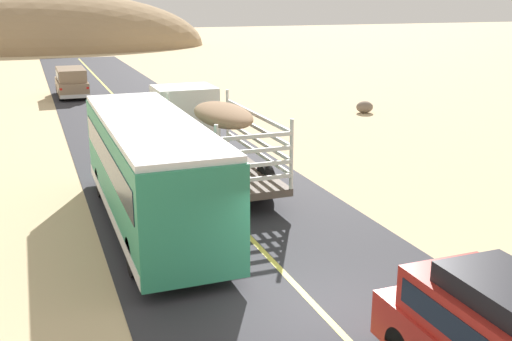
{
  "coord_description": "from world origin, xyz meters",
  "views": [
    {
      "loc": [
        -5.45,
        -10.44,
        6.59
      ],
      "look_at": [
        0.0,
        4.02,
        2.13
      ],
      "focal_mm": 42.53,
      "sensor_mm": 36.0,
      "label": 1
    }
  ],
  "objects": [
    {
      "name": "bus",
      "position": [
        -2.34,
        6.5,
        1.75
      ],
      "size": [
        2.54,
        10.0,
        3.21
      ],
      "color": "#2D8C66",
      "rests_on": "road_surface"
    },
    {
      "name": "road_surface",
      "position": [
        0.0,
        0.0,
        0.01
      ],
      "size": [
        8.0,
        120.0,
        0.02
      ],
      "primitive_type": "cube",
      "color": "#2D2D33",
      "rests_on": "ground"
    },
    {
      "name": "road_centre_line",
      "position": [
        0.0,
        0.0,
        0.02
      ],
      "size": [
        0.16,
        117.6,
        0.0
      ],
      "primitive_type": "cube",
      "color": "#D8CC4C",
      "rests_on": "road_surface"
    },
    {
      "name": "ground_plane",
      "position": [
        0.0,
        0.0,
        0.0
      ],
      "size": [
        240.0,
        240.0,
        0.0
      ],
      "primitive_type": "plane",
      "color": "#CCB284"
    },
    {
      "name": "boulder_near_shoulder",
      "position": [
        12.86,
        20.11,
        0.34
      ],
      "size": [
        0.99,
        0.91,
        0.68
      ],
      "primitive_type": "ellipsoid",
      "color": "#756656",
      "rests_on": "ground"
    },
    {
      "name": "distant_hill",
      "position": [
        -2.26,
        74.4,
        0.0
      ],
      "size": [
        40.85,
        22.26,
        14.23
      ],
      "primitive_type": "ellipsoid",
      "color": "#997C5A",
      "rests_on": "ground"
    },
    {
      "name": "car_far",
      "position": [
        -2.69,
        32.09,
        1.09
      ],
      "size": [
        1.9,
        4.62,
        1.93
      ],
      "color": "#8C7259",
      "rests_on": "road_surface"
    },
    {
      "name": "livestock_truck",
      "position": [
        0.68,
        12.3,
        1.79
      ],
      "size": [
        2.53,
        9.7,
        3.02
      ],
      "color": "silver",
      "rests_on": "road_surface"
    }
  ]
}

